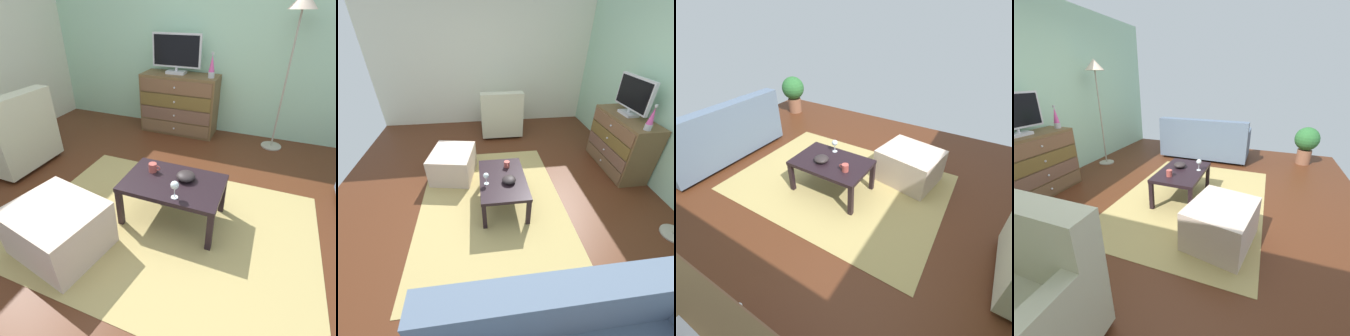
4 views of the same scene
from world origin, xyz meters
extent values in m
cube|color=#502815|center=(0.00, 0.00, -0.03)|extent=(5.95, 4.91, 0.05)
cube|color=tan|center=(0.20, -0.20, 0.00)|extent=(2.60, 1.90, 0.01)
cube|color=brown|center=(-0.43, 1.68, 0.55)|extent=(1.08, 0.02, 0.19)
sphere|color=silver|center=(-0.43, 1.66, 0.55)|extent=(0.03, 0.03, 0.03)
cube|color=brown|center=(-0.43, 1.68, 0.75)|extent=(1.08, 0.02, 0.19)
sphere|color=silver|center=(-0.43, 1.66, 0.75)|extent=(0.03, 0.03, 0.03)
cube|color=black|center=(-0.21, 0.21, 0.19)|extent=(0.05, 0.05, 0.37)
cube|color=black|center=(0.62, 0.21, 0.19)|extent=(0.05, 0.05, 0.37)
cube|color=black|center=(-0.21, -0.31, 0.19)|extent=(0.05, 0.05, 0.37)
cube|color=black|center=(0.62, -0.31, 0.19)|extent=(0.05, 0.05, 0.37)
cube|color=black|center=(0.20, -0.05, 0.39)|extent=(0.89, 0.58, 0.04)
cylinder|color=silver|center=(0.29, -0.26, 0.41)|extent=(0.06, 0.06, 0.00)
cylinder|color=silver|center=(0.29, -0.26, 0.46)|extent=(0.01, 0.01, 0.09)
sphere|color=silver|center=(0.29, -0.26, 0.53)|extent=(0.07, 0.07, 0.07)
cylinder|color=#B54C45|center=(-0.03, 0.03, 0.45)|extent=(0.08, 0.08, 0.08)
torus|color=#B54C45|center=(0.02, 0.03, 0.46)|extent=(0.05, 0.01, 0.05)
ellipsoid|color=#2B2424|center=(0.30, 0.02, 0.45)|extent=(0.17, 0.17, 0.08)
cylinder|color=#332319|center=(2.47, -0.68, 0.03)|extent=(0.05, 0.05, 0.05)
cylinder|color=#332319|center=(1.78, -0.68, 0.03)|extent=(0.05, 0.05, 0.05)
cylinder|color=#332319|center=(1.78, 0.92, 0.03)|extent=(0.05, 0.05, 0.05)
cube|color=slate|center=(2.12, 0.12, 0.23)|extent=(0.85, 1.76, 0.35)
cube|color=slate|center=(1.80, 0.12, 0.62)|extent=(0.20, 1.76, 0.42)
cube|color=slate|center=(2.12, -0.70, 0.50)|extent=(0.81, 0.12, 0.20)
cylinder|color=#A45B30|center=(2.40, 0.19, 0.48)|extent=(0.16, 0.40, 0.16)
cylinder|color=#332319|center=(-1.70, 0.49, 0.03)|extent=(0.05, 0.05, 0.05)
cylinder|color=#332319|center=(-1.70, -0.17, 0.03)|extent=(0.05, 0.05, 0.05)
cube|color=beige|center=(-0.52, -0.74, 0.21)|extent=(0.80, 0.72, 0.43)
cylinder|color=brown|center=(2.32, -1.81, 0.14)|extent=(0.26, 0.26, 0.28)
sphere|color=#2D6B33|center=(2.32, -1.81, 0.50)|extent=(0.44, 0.44, 0.44)
camera|label=1|loc=(0.87, -1.85, 1.75)|focal=28.15mm
camera|label=2|loc=(2.37, -0.29, 2.08)|focal=23.17mm
camera|label=3|loc=(-1.16, 1.89, 1.94)|focal=25.93mm
camera|label=4|loc=(-2.46, -1.04, 1.58)|focal=24.21mm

